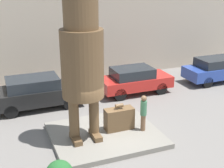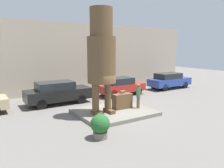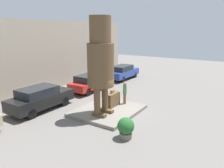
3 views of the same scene
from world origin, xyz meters
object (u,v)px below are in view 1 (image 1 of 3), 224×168
Objects in this scene: giant_suitcase at (119,119)px; statue_figure at (82,54)px; tourist at (143,112)px; parked_car_black at (37,92)px; parked_car_blue at (218,69)px; parked_car_red at (134,80)px.

statue_figure is at bearing -173.48° from giant_suitcase.
tourist reaches higher than giant_suitcase.
parked_car_black is at bearing 106.13° from statue_figure.
tourist reaches higher than parked_car_black.
parked_car_blue is (7.61, 4.51, -0.25)m from tourist.
statue_figure is 5.27m from parked_car_black.
tourist is (0.90, -0.48, 0.39)m from giant_suitcase.
statue_figure is 3.42m from giant_suitcase.
statue_figure is 1.33× the size of parked_car_blue.
statue_figure is 4.82× the size of giant_suitcase.
parked_car_black is (-2.83, 4.07, 0.17)m from giant_suitcase.
statue_figure reaches higher than parked_car_blue.
parked_car_black reaches higher than parked_car_blue.
statue_figure is at bearing -73.87° from parked_car_black.
parked_car_red is at bearing 0.56° from parked_car_black.
tourist is 5.88m from parked_car_black.
parked_car_blue is (5.82, -0.09, 0.02)m from parked_car_red.
parked_car_red is (2.69, 4.12, 0.12)m from giant_suitcase.
parked_car_red is at bearing 68.80° from tourist.
parked_car_black is (-1.23, 4.25, -2.86)m from statue_figure.
parked_car_blue reaches higher than parked_car_red.
giant_suitcase is 4.96m from parked_car_black.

